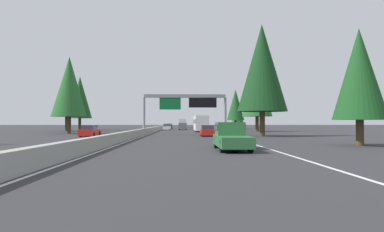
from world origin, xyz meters
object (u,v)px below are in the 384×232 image
sign_gantry_overhead (186,103)px  conifer_left_mid (67,90)px  bus_mid_left (201,123)px  conifer_right_distant (237,112)px  sedan_far_left (207,131)px  conifer_left_near (69,87)px  sedan_near_center (169,126)px  oncoming_near (90,131)px  conifer_right_far (235,105)px  conifer_left_far (80,97)px  conifer_right_mid (257,90)px  minivan_distant_a (183,126)px  conifer_right_foreground (359,74)px  conifer_right_near (262,68)px  box_truck_mid_center (183,123)px  pickup_far_right (231,136)px  sedan_near_right (167,127)px

sign_gantry_overhead → conifer_left_mid: (18.17, 24.27, 3.66)m
bus_mid_left → conifer_right_distant: size_ratio=1.43×
sedan_far_left → conifer_left_near: conifer_left_near is taller
sedan_far_left → conifer_left_near: 24.98m
bus_mid_left → sedan_near_center: bearing=16.1°
oncoming_near → conifer_right_distant: size_ratio=0.55×
conifer_right_far → conifer_left_far: (-11.07, 39.21, 1.12)m
sedan_far_left → conifer_right_mid: conifer_right_mid is taller
minivan_distant_a → conifer_right_foreground: size_ratio=0.54×
conifer_right_mid → conifer_right_near: bearing=168.7°
box_truck_mid_center → conifer_right_mid: (-47.87, -14.98, 6.77)m
conifer_left_mid → conifer_right_foreground: bearing=-138.1°
conifer_left_far → conifer_right_far: bearing=-74.2°
box_truck_mid_center → conifer_left_far: 42.79m
pickup_far_right → box_truck_mid_center: size_ratio=0.66×
conifer_right_near → conifer_left_mid: conifer_right_near is taller
minivan_distant_a → conifer_right_mid: 21.78m
sign_gantry_overhead → conifer_left_near: size_ratio=1.01×
minivan_distant_a → oncoming_near: minivan_distant_a is taller
conifer_right_foreground → conifer_right_far: (64.12, -0.64, 1.00)m
conifer_left_far → pickup_far_right: bearing=-153.7°
sedan_far_left → conifer_right_near: conifer_right_near is taller
sedan_far_left → box_truck_mid_center: bearing=2.7°
pickup_far_right → bus_mid_left: (43.68, -0.36, 0.80)m
conifer_left_near → oncoming_near: bearing=-149.1°
conifer_left_mid → conifer_left_far: size_ratio=1.09×
sedan_far_left → conifer_right_foreground: conifer_right_foreground is taller
sedan_near_right → conifer_left_mid: size_ratio=0.32×
sedan_far_left → conifer_right_far: size_ratio=0.40×
pickup_far_right → conifer_right_mid: bearing=-15.3°
conifer_right_mid → conifer_right_foreground: bearing=178.6°
pickup_far_right → sedan_near_center: pickup_far_right is taller
conifer_right_near → conifer_right_distant: 53.84m
conifer_left_near → conifer_left_mid: conifer_left_mid is taller
conifer_right_mid → conifer_right_far: size_ratio=1.26×
conifer_left_near → conifer_left_far: 25.68m
conifer_left_mid → conifer_right_distant: bearing=-54.3°
pickup_far_right → conifer_right_foreground: conifer_right_foreground is taller
conifer_left_near → conifer_right_far: bearing=-42.6°
box_truck_mid_center → conifer_right_foreground: size_ratio=0.91×
pickup_far_right → conifer_right_foreground: 12.14m
box_truck_mid_center → minivan_distant_a: bearing=-180.0°
oncoming_near → conifer_right_far: (46.75, -26.68, 5.98)m
pickup_far_right → sedan_far_left: 21.29m
sedan_near_center → conifer_right_far: 19.51m
conifer_right_foreground → conifer_left_far: size_ratio=0.73×
bus_mid_left → box_truck_mid_center: (47.07, 3.64, -0.11)m
conifer_right_far → conifer_right_mid: bearing=-179.2°
conifer_right_distant → conifer_left_near: 55.13m
sedan_near_center → minivan_distant_a: (-12.64, -3.84, 0.27)m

